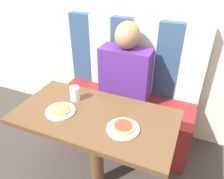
% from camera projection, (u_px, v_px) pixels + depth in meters
% --- Properties ---
extents(booth_seat, '(1.26, 0.48, 0.47)m').
position_uv_depth(booth_seat, '(124.00, 119.00, 2.14)').
color(booth_seat, maroon).
rests_on(booth_seat, ground_plane).
extents(booth_backrest, '(1.26, 0.08, 0.68)m').
position_uv_depth(booth_backrest, '(133.00, 56.00, 1.99)').
color(booth_backrest, navy).
rests_on(booth_backrest, booth_seat).
extents(dining_table, '(1.07, 0.55, 0.71)m').
position_uv_depth(dining_table, '(95.00, 127.00, 1.48)').
color(dining_table, brown).
rests_on(dining_table, ground_plane).
extents(person, '(0.43, 0.22, 0.70)m').
position_uv_depth(person, '(126.00, 65.00, 1.84)').
color(person, '#4C237A').
rests_on(person, booth_seat).
extents(plate_left, '(0.20, 0.20, 0.01)m').
position_uv_depth(plate_left, '(61.00, 111.00, 1.45)').
color(plate_left, white).
rests_on(plate_left, dining_table).
extents(plate_right, '(0.20, 0.20, 0.01)m').
position_uv_depth(plate_right, '(123.00, 129.00, 1.30)').
color(plate_right, white).
rests_on(plate_right, dining_table).
extents(pizza_left, '(0.14, 0.14, 0.03)m').
position_uv_depth(pizza_left, '(60.00, 109.00, 1.44)').
color(pizza_left, tan).
rests_on(pizza_left, plate_left).
extents(pizza_right, '(0.14, 0.14, 0.03)m').
position_uv_depth(pizza_right, '(123.00, 126.00, 1.29)').
color(pizza_right, tan).
rests_on(pizza_right, plate_right).
extents(drinking_cup, '(0.07, 0.07, 0.10)m').
position_uv_depth(drinking_cup, '(75.00, 93.00, 1.55)').
color(drinking_cup, silver).
rests_on(drinking_cup, dining_table).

